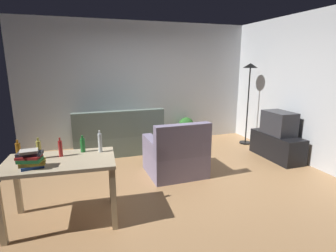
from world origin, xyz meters
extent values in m
cube|color=tan|center=(0.00, 0.00, -0.01)|extent=(5.20, 4.40, 0.02)
cube|color=silver|center=(0.00, 2.20, 1.35)|extent=(5.20, 0.10, 2.70)
cube|color=silver|center=(2.60, 0.00, 1.35)|extent=(0.10, 4.40, 2.70)
cube|color=slate|center=(-0.62, 1.65, 0.20)|extent=(1.76, 0.84, 0.40)
cube|color=slate|center=(-0.62, 1.31, 0.66)|extent=(1.76, 0.16, 0.52)
cube|color=slate|center=(0.18, 1.65, 0.51)|extent=(0.16, 0.84, 0.22)
cube|color=slate|center=(-1.42, 1.65, 0.51)|extent=(0.16, 0.84, 0.22)
cube|color=black|center=(2.25, 0.26, 0.24)|extent=(0.44, 1.10, 0.48)
cube|color=#2D2D33|center=(2.25, 0.26, 0.70)|extent=(0.40, 0.60, 0.44)
cube|color=black|center=(2.46, 0.26, 0.70)|extent=(0.01, 0.52, 0.36)
cylinder|color=black|center=(2.25, 1.28, 0.01)|extent=(0.26, 0.26, 0.03)
cylinder|color=black|center=(2.25, 1.28, 0.87)|extent=(0.03, 0.03, 1.68)
cone|color=black|center=(2.25, 1.28, 1.76)|extent=(0.32, 0.32, 0.10)
cube|color=#C6B28E|center=(-1.59, -0.71, 0.74)|extent=(1.25, 0.79, 0.04)
cube|color=tan|center=(-2.17, -0.98, 0.36)|extent=(0.06, 0.06, 0.72)
cube|color=tan|center=(-1.06, -1.06, 0.36)|extent=(0.06, 0.06, 0.72)
cube|color=tan|center=(-2.12, -0.36, 0.36)|extent=(0.06, 0.06, 0.72)
cube|color=tan|center=(-1.01, -0.44, 0.36)|extent=(0.06, 0.06, 0.72)
cylinder|color=brown|center=(1.02, 1.90, 0.11)|extent=(0.24, 0.24, 0.22)
sphere|color=#2D6B28|center=(1.02, 1.90, 0.39)|extent=(0.36, 0.36, 0.36)
cube|color=gray|center=(0.12, 0.19, 0.20)|extent=(0.91, 0.86, 0.40)
cube|color=slate|center=(0.12, -0.15, 0.66)|extent=(0.90, 0.18, 0.52)
cube|color=gray|center=(0.49, 0.20, 0.51)|extent=(0.17, 0.84, 0.22)
cube|color=gray|center=(-0.25, 0.19, 0.51)|extent=(0.17, 0.84, 0.22)
cylinder|color=#9E6019|center=(-2.04, -0.48, 0.85)|extent=(0.05, 0.05, 0.17)
cylinder|color=#9E6019|center=(-2.04, -0.48, 0.95)|extent=(0.02, 0.02, 0.04)
cylinder|color=#BCB24C|center=(-1.81, -0.59, 0.86)|extent=(0.05, 0.05, 0.20)
cylinder|color=#BCB24C|center=(-1.81, -0.59, 0.98)|extent=(0.02, 0.02, 0.04)
cylinder|color=#AD2323|center=(-1.58, -0.59, 0.85)|extent=(0.05, 0.05, 0.19)
cylinder|color=#AD2323|center=(-1.58, -0.59, 0.97)|extent=(0.02, 0.02, 0.04)
cylinder|color=#1E722D|center=(-1.33, -0.50, 0.84)|extent=(0.06, 0.06, 0.17)
cylinder|color=#1E722D|center=(-1.33, -0.50, 0.95)|extent=(0.03, 0.03, 0.04)
cylinder|color=silver|center=(-1.13, -0.58, 0.88)|extent=(0.05, 0.05, 0.23)
cylinder|color=silver|center=(-1.13, -0.58, 1.01)|extent=(0.02, 0.02, 0.04)
cube|color=navy|center=(-1.85, -0.86, 0.78)|extent=(0.24, 0.19, 0.03)
cube|color=#B7932D|center=(-1.84, -0.87, 0.81)|extent=(0.25, 0.15, 0.04)
cube|color=#236B33|center=(-1.86, -0.88, 0.85)|extent=(0.25, 0.19, 0.04)
cube|color=maroon|center=(-1.87, -0.87, 0.89)|extent=(0.25, 0.21, 0.03)
cube|color=#333338|center=(-1.86, -0.86, 0.91)|extent=(0.26, 0.17, 0.03)
cube|color=beige|center=(-1.86, -0.88, 0.94)|extent=(0.18, 0.14, 0.03)
camera|label=1|loc=(-1.34, -3.79, 1.83)|focal=28.66mm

